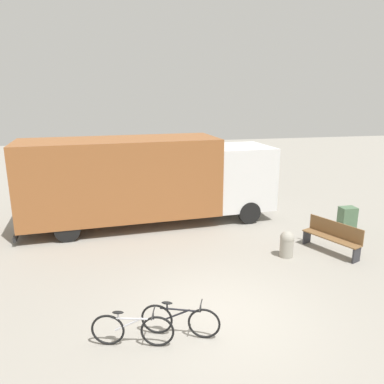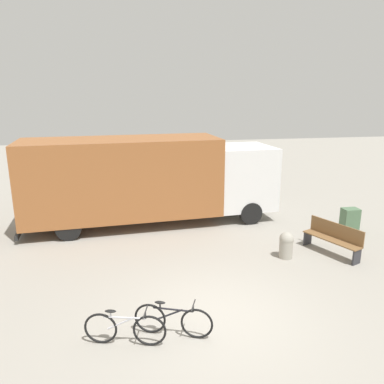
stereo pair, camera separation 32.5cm
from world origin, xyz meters
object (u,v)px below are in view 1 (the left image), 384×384
at_px(delivery_truck, 147,178).
at_px(utility_box, 347,218).
at_px(bicycle_near, 132,330).
at_px(bicycle_middle, 180,320).
at_px(bollard_near_bench, 287,243).
at_px(park_bench, 333,236).

xyz_separation_m(delivery_truck, utility_box, (6.80, -2.17, -1.31)).
height_order(bicycle_near, bicycle_middle, same).
relative_size(bicycle_near, bicycle_middle, 1.03).
relative_size(bicycle_near, utility_box, 1.91).
bearing_deg(bicycle_near, utility_box, 46.34).
bearing_deg(bicycle_near, bollard_near_bench, 48.50).
height_order(bicycle_near, utility_box, utility_box).
height_order(park_bench, utility_box, park_bench).
relative_size(delivery_truck, utility_box, 11.35).
xyz_separation_m(park_bench, utility_box, (1.61, 1.62, -0.11)).
relative_size(park_bench, bicycle_middle, 1.22).
bearing_deg(bollard_near_bench, utility_box, 27.98).
bearing_deg(utility_box, bicycle_middle, -145.79).
relative_size(bicycle_middle, bollard_near_bench, 1.91).
distance_m(delivery_truck, bicycle_middle, 6.97).
relative_size(bicycle_middle, utility_box, 1.85).
relative_size(delivery_truck, park_bench, 5.03).
xyz_separation_m(bicycle_middle, bollard_near_bench, (3.75, 3.01, 0.07)).
distance_m(delivery_truck, bollard_near_bench, 5.47).
distance_m(bicycle_middle, utility_box, 8.30).
height_order(delivery_truck, bicycle_near, delivery_truck).
relative_size(bicycle_near, bollard_near_bench, 1.97).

